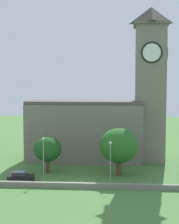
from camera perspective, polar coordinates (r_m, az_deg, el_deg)
ground_plane at (r=73.38m, az=-0.62°, el=-8.36°), size 200.00×200.00×0.00m
church at (r=74.92m, az=2.26°, el=-0.91°), size 29.73×10.80×32.24m
quay_barrier at (r=56.87m, az=-2.09°, el=-11.86°), size 47.10×0.70×0.87m
car_black at (r=61.43m, az=-11.12°, el=-10.26°), size 4.65×2.71×1.69m
streetlamp_west_mid at (r=61.40m, az=-7.51°, el=-6.39°), size 0.44×0.44×7.31m
streetlamp_central at (r=59.90m, az=3.41°, el=-6.94°), size 0.44×0.44×6.78m
tree_churchyard at (r=65.83m, az=-6.85°, el=-6.07°), size 5.11×5.11×6.67m
tree_riverside_east at (r=63.37m, az=4.82°, el=-5.50°), size 6.96×6.96×8.57m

